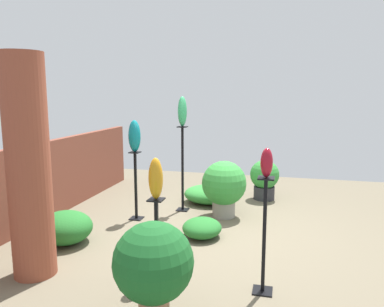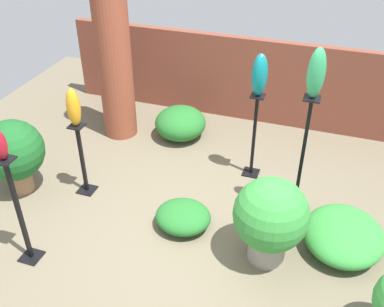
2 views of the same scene
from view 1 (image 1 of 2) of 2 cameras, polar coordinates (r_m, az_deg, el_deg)
The scene contains 17 objects.
ground_plane at distance 5.51m, azimuth 3.48°, elevation -12.13°, with size 8.00×8.00×0.00m, color #6B604C.
brick_wall_back at distance 6.38m, azimuth -21.38°, elevation -3.90°, with size 5.60×0.12×1.25m, color brown.
brick_pillar at distance 4.37m, azimuth -23.64°, elevation -2.00°, with size 0.46×0.46×2.43m, color brown.
pedestal_ruby at distance 3.90m, azimuth 10.93°, elevation -12.91°, with size 0.20×0.20×1.20m.
pedestal_amber at distance 4.14m, azimuth -5.39°, elevation -13.52°, with size 0.20×0.20×0.90m.
pedestal_jade at distance 6.37m, azimuth -1.44°, elevation -2.84°, with size 0.20×0.20×1.45m.
pedestal_teal at distance 6.03m, azimuth -8.56°, elevation -5.34°, with size 0.20×0.20×1.09m.
art_vase_ruby at distance 3.67m, azimuth 11.30°, elevation -1.38°, with size 0.12×0.12×0.29m, color maroon.
art_vase_amber at distance 3.92m, azimuth -5.55°, elevation -3.82°, with size 0.15×0.15×0.44m, color orange.
art_vase_jade at distance 6.23m, azimuth -1.48°, elevation 6.44°, with size 0.17×0.15×0.50m, color #2D9356.
art_vase_teal at distance 5.88m, azimuth -8.75°, elevation 2.64°, with size 0.18×0.19×0.50m, color #0F727A.
potted_plant_mid_left at distance 3.38m, azimuth -5.92°, elevation -16.49°, with size 0.71×0.71×0.92m.
potted_plant_front_right at distance 6.09m, azimuth 4.88°, elevation -4.86°, with size 0.72×0.72×0.92m.
potted_plant_walkway_edge at distance 7.21m, azimuth 10.99°, elevation -3.68°, with size 0.55×0.55×0.75m.
foliage_bed_east at distance 5.39m, azimuth -18.74°, elevation -10.63°, with size 0.71×0.72×0.44m, color #236B28.
foliage_bed_west at distance 6.92m, azimuth 2.59°, elevation -6.22°, with size 0.81×0.91×0.32m, color #338C38.
foliage_bed_center at distance 5.35m, azimuth 1.53°, elevation -11.25°, with size 0.60×0.55×0.26m, color #236B28.
Camera 1 is at (-5.04, -0.93, 2.01)m, focal length 35.00 mm.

